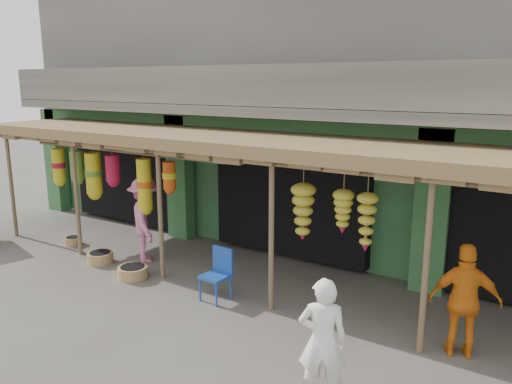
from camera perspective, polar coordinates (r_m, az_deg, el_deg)
The scene contains 10 objects.
ground at distance 9.37m, azimuth -2.95°, elevation -11.29°, with size 80.00×80.00×0.00m, color #514C47.
building at distance 12.82m, azimuth 10.08°, elevation 10.49°, with size 16.40×6.80×7.00m.
awning at distance 9.39m, azimuth -0.91°, elevation 5.14°, with size 14.00×2.70×2.79m.
blue_chair at distance 8.91m, azimuth -4.32°, elevation -8.98°, with size 0.47×0.48×0.93m.
basket_left at distance 11.21m, azimuth -17.38°, elevation -7.17°, with size 0.54×0.54×0.23m, color olive.
basket_mid at distance 10.22m, azimuth -13.91°, elevation -8.89°, with size 0.59×0.59×0.23m, color #9E7347.
basket_right at distance 12.63m, azimuth -20.17°, elevation -5.26°, with size 0.40×0.40×0.18m, color #986E47.
person_front at distance 6.18m, azimuth 7.62°, elevation -16.53°, with size 0.58×0.38×1.58m, color white.
person_vendor at distance 7.60m, azimuth 22.76°, elevation -11.42°, with size 0.96×0.40×1.64m, color orange.
person_shopper at distance 10.85m, azimuth -12.55°, elevation -3.10°, with size 1.18×0.68×1.83m, color pink.
Camera 1 is at (5.11, -6.89, 3.78)m, focal length 35.00 mm.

